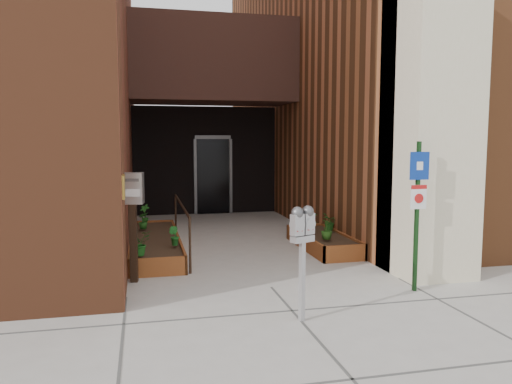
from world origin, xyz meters
TOP-DOWN VIEW (x-y plane):
  - ground at (0.00, 0.00)m, footprint 80.00×80.00m
  - architecture at (-0.18, 6.89)m, footprint 20.00×14.60m
  - planter_left at (-1.55, 2.70)m, footprint 0.90×3.60m
  - planter_right at (1.60, 2.20)m, footprint 0.80×2.20m
  - handrail at (-1.05, 2.65)m, footprint 0.04×3.34m
  - parking_meter at (0.01, -1.34)m, footprint 0.31×0.21m
  - sign_post at (1.90, -0.60)m, footprint 0.28×0.07m
  - payment_dropbox at (-1.90, 0.73)m, footprint 0.35×0.28m
  - shrub_left_a at (-1.82, 1.13)m, footprint 0.48×0.48m
  - shrub_left_b at (-1.25, 1.76)m, footprint 0.25×0.25m
  - shrub_left_c at (-1.76, 3.46)m, footprint 0.25×0.25m
  - shrub_left_d at (-1.71, 4.13)m, footprint 0.31×0.31m
  - shrub_right_a at (1.47, 1.67)m, footprint 0.22×0.22m
  - shrub_right_b at (1.50, 2.55)m, footprint 0.22×0.22m
  - shrub_right_c at (1.85, 2.49)m, footprint 0.36×0.36m

SIDE VIEW (x-z plane):
  - ground at x=0.00m, z-range 0.00..0.00m
  - planter_left at x=-1.55m, z-range -0.02..0.28m
  - planter_right at x=1.60m, z-range -0.02..0.28m
  - shrub_left_c at x=-1.76m, z-range 0.30..0.62m
  - shrub_left_b at x=-1.25m, z-range 0.30..0.62m
  - shrub_right_c at x=1.85m, z-range 0.30..0.64m
  - shrub_right_a at x=1.47m, z-range 0.30..0.66m
  - shrub_right_b at x=1.50m, z-range 0.30..0.67m
  - shrub_left_a at x=-1.82m, z-range 0.30..0.68m
  - shrub_left_d at x=-1.71m, z-range 0.30..0.71m
  - handrail at x=-1.05m, z-range 0.30..1.20m
  - parking_meter at x=0.01m, z-range 0.37..1.71m
  - payment_dropbox at x=-1.90m, z-range 0.36..1.97m
  - sign_post at x=1.90m, z-range 0.24..2.30m
  - architecture at x=-0.18m, z-range -0.02..9.98m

